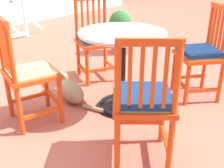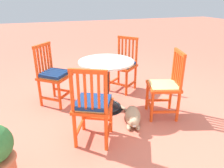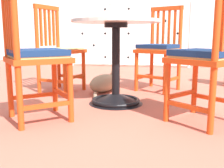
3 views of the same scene
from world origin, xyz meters
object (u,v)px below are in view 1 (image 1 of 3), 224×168
(cafe_table, at_px, (122,80))
(orange_chair_at_corner, at_px, (28,74))
(orange_chair_near_fence, at_px, (201,54))
(tabby_cat, at_px, (70,89))
(terracotta_planter, at_px, (120,31))
(orange_chair_by_planter, at_px, (96,41))
(orange_chair_tucked_in, at_px, (143,102))

(cafe_table, bearing_deg, orange_chair_at_corner, 147.33)
(orange_chair_near_fence, xyz_separation_m, tabby_cat, (-0.88, 0.94, -0.35))
(terracotta_planter, bearing_deg, orange_chair_by_planter, -157.21)
(orange_chair_at_corner, height_order, orange_chair_near_fence, same)
(cafe_table, relative_size, orange_chair_by_planter, 0.83)
(orange_chair_at_corner, distance_m, orange_chair_near_fence, 1.63)
(orange_chair_at_corner, height_order, tabby_cat, orange_chair_at_corner)
(orange_chair_near_fence, bearing_deg, orange_chair_at_corner, 147.46)
(orange_chair_near_fence, distance_m, tabby_cat, 1.34)
(tabby_cat, bearing_deg, orange_chair_by_planter, 16.62)
(cafe_table, bearing_deg, terracotta_planter, 39.45)
(cafe_table, xyz_separation_m, orange_chair_tucked_in, (-0.48, -0.57, 0.16))
(orange_chair_by_planter, bearing_deg, orange_chair_at_corner, -167.36)
(orange_chair_near_fence, height_order, orange_chair_by_planter, same)
(cafe_table, height_order, orange_chair_by_planter, orange_chair_by_planter)
(cafe_table, distance_m, orange_chair_tucked_in, 0.76)
(orange_chair_tucked_in, bearing_deg, orange_chair_at_corner, 101.36)
(orange_chair_at_corner, relative_size, orange_chair_near_fence, 1.00)
(orange_chair_at_corner, bearing_deg, tabby_cat, 7.94)
(terracotta_planter, bearing_deg, orange_chair_tucked_in, -137.43)
(orange_chair_near_fence, bearing_deg, orange_chair_tucked_in, -173.62)
(orange_chair_tucked_in, height_order, orange_chair_near_fence, same)
(orange_chair_at_corner, distance_m, tabby_cat, 0.60)
(orange_chair_at_corner, bearing_deg, terracotta_planter, 17.51)
(orange_chair_at_corner, relative_size, terracotta_planter, 1.47)
(orange_chair_at_corner, xyz_separation_m, orange_chair_tucked_in, (0.20, -1.01, 0.01))
(orange_chair_at_corner, distance_m, orange_chair_by_planter, 1.08)
(tabby_cat, bearing_deg, terracotta_planter, 20.50)
(orange_chair_tucked_in, height_order, terracotta_planter, orange_chair_tucked_in)
(orange_chair_at_corner, xyz_separation_m, orange_chair_near_fence, (1.37, -0.88, 0.01))
(cafe_table, bearing_deg, orange_chair_tucked_in, -130.42)
(orange_chair_by_planter, xyz_separation_m, tabby_cat, (-0.56, -0.17, -0.35))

